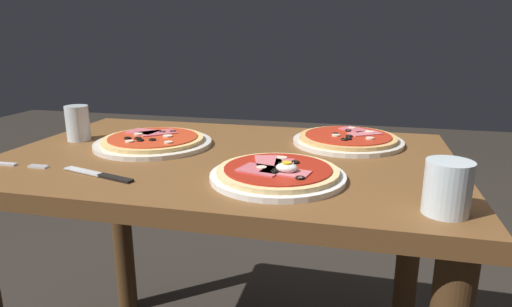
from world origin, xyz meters
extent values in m
cube|color=brown|center=(0.00, 0.00, 0.71)|extent=(1.11, 0.72, 0.04)
cylinder|color=#4A3018|center=(-0.50, 0.30, 0.34)|extent=(0.07, 0.07, 0.69)
cylinder|color=#4A3018|center=(0.50, 0.30, 0.34)|extent=(0.07, 0.07, 0.69)
cylinder|color=white|center=(0.16, -0.16, 0.73)|extent=(0.28, 0.28, 0.01)
cylinder|color=#E5C17F|center=(0.16, -0.16, 0.74)|extent=(0.26, 0.26, 0.01)
cylinder|color=#A82314|center=(0.16, -0.16, 0.75)|extent=(0.22, 0.22, 0.00)
torus|color=black|center=(0.17, -0.13, 0.75)|extent=(0.02, 0.02, 0.00)
torus|color=black|center=(0.17, -0.18, 0.75)|extent=(0.02, 0.02, 0.00)
torus|color=black|center=(0.22, -0.22, 0.75)|extent=(0.02, 0.02, 0.00)
torus|color=black|center=(0.19, -0.12, 0.75)|extent=(0.02, 0.02, 0.00)
torus|color=black|center=(0.16, -0.19, 0.75)|extent=(0.02, 0.02, 0.00)
torus|color=black|center=(0.18, -0.19, 0.75)|extent=(0.02, 0.02, 0.00)
cube|color=#C65B66|center=(0.17, -0.13, 0.75)|extent=(0.05, 0.09, 0.00)
cube|color=#D16B70|center=(0.14, -0.12, 0.75)|extent=(0.08, 0.10, 0.00)
cube|color=#D16B70|center=(0.19, -0.19, 0.75)|extent=(0.10, 0.07, 0.00)
cube|color=#C65B66|center=(0.13, -0.18, 0.75)|extent=(0.10, 0.08, 0.00)
cylinder|color=beige|center=(0.13, -0.17, 0.75)|extent=(0.02, 0.02, 0.00)
cylinder|color=beige|center=(0.16, -0.09, 0.75)|extent=(0.02, 0.02, 0.00)
ellipsoid|color=white|center=(0.19, -0.18, 0.76)|extent=(0.04, 0.03, 0.02)
cylinder|color=yellow|center=(0.19, -0.18, 0.77)|extent=(0.02, 0.02, 0.00)
cylinder|color=silver|center=(-0.22, 0.04, 0.73)|extent=(0.31, 0.31, 0.01)
cylinder|color=#DBB26B|center=(-0.22, 0.04, 0.74)|extent=(0.27, 0.27, 0.01)
cylinder|color=red|center=(-0.22, 0.04, 0.75)|extent=(0.24, 0.24, 0.00)
torus|color=black|center=(-0.24, 0.01, 0.75)|extent=(0.02, 0.02, 0.00)
torus|color=black|center=(-0.20, 0.00, 0.75)|extent=(0.02, 0.02, 0.00)
torus|color=black|center=(-0.18, 0.10, 0.75)|extent=(0.02, 0.02, 0.00)
torus|color=black|center=(-0.21, 0.09, 0.75)|extent=(0.02, 0.02, 0.00)
torus|color=black|center=(-0.22, -0.01, 0.75)|extent=(0.02, 0.02, 0.00)
torus|color=black|center=(-0.27, 0.00, 0.75)|extent=(0.02, 0.02, 0.00)
cube|color=#C65B66|center=(-0.22, 0.08, 0.75)|extent=(0.11, 0.11, 0.00)
cube|color=#C65B66|center=(-0.27, 0.08, 0.75)|extent=(0.09, 0.08, 0.00)
cylinder|color=beige|center=(-0.25, -0.03, 0.75)|extent=(0.02, 0.02, 0.00)
cylinder|color=beige|center=(-0.15, -0.02, 0.75)|extent=(0.02, 0.02, 0.00)
cylinder|color=beige|center=(-0.18, 0.05, 0.75)|extent=(0.03, 0.03, 0.00)
cylinder|color=beige|center=(-0.26, 0.05, 0.75)|extent=(0.02, 0.02, 0.00)
cylinder|color=silver|center=(0.29, 0.18, 0.73)|extent=(0.30, 0.30, 0.01)
cylinder|color=tan|center=(0.29, 0.18, 0.74)|extent=(0.27, 0.27, 0.01)
cylinder|color=#B72D19|center=(0.29, 0.18, 0.75)|extent=(0.23, 0.23, 0.00)
torus|color=black|center=(0.29, 0.23, 0.75)|extent=(0.02, 0.02, 0.00)
torus|color=black|center=(0.26, 0.18, 0.75)|extent=(0.02, 0.02, 0.00)
torus|color=black|center=(0.29, 0.12, 0.75)|extent=(0.02, 0.02, 0.00)
torus|color=black|center=(0.30, 0.13, 0.75)|extent=(0.02, 0.02, 0.00)
torus|color=black|center=(0.30, 0.16, 0.75)|extent=(0.02, 0.02, 0.00)
cube|color=#C65B66|center=(0.31, 0.25, 0.75)|extent=(0.09, 0.09, 0.00)
cube|color=#D16B70|center=(0.34, 0.21, 0.75)|extent=(0.10, 0.09, 0.00)
cylinder|color=beige|center=(0.30, 0.27, 0.75)|extent=(0.02, 0.02, 0.00)
cylinder|color=beige|center=(0.26, 0.16, 0.75)|extent=(0.02, 0.02, 0.00)
cylinder|color=beige|center=(0.35, 0.23, 0.75)|extent=(0.02, 0.02, 0.00)
cylinder|color=beige|center=(0.35, 0.15, 0.75)|extent=(0.02, 0.02, 0.00)
cylinder|color=silver|center=(0.47, -0.27, 0.77)|extent=(0.08, 0.08, 0.09)
cylinder|color=silver|center=(0.47, -0.27, 0.74)|extent=(0.07, 0.07, 0.04)
cylinder|color=silver|center=(-0.45, 0.05, 0.77)|extent=(0.06, 0.06, 0.10)
cylinder|color=silver|center=(-0.45, 0.05, 0.75)|extent=(0.06, 0.06, 0.05)
cube|color=silver|center=(-0.48, -0.21, 0.73)|extent=(0.08, 0.01, 0.00)
cube|color=silver|center=(-0.38, -0.21, 0.73)|extent=(0.05, 0.00, 0.00)
cube|color=silver|center=(-0.38, -0.21, 0.73)|extent=(0.05, 0.00, 0.00)
cube|color=silver|center=(-0.38, -0.20, 0.73)|extent=(0.05, 0.00, 0.00)
cube|color=silver|center=(-0.38, -0.20, 0.73)|extent=(0.05, 0.00, 0.00)
cube|color=silver|center=(-0.26, -0.21, 0.73)|extent=(0.11, 0.05, 0.00)
cube|color=black|center=(-0.17, -0.24, 0.73)|extent=(0.09, 0.04, 0.01)
camera|label=1|loc=(0.32, -1.01, 1.02)|focal=30.80mm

